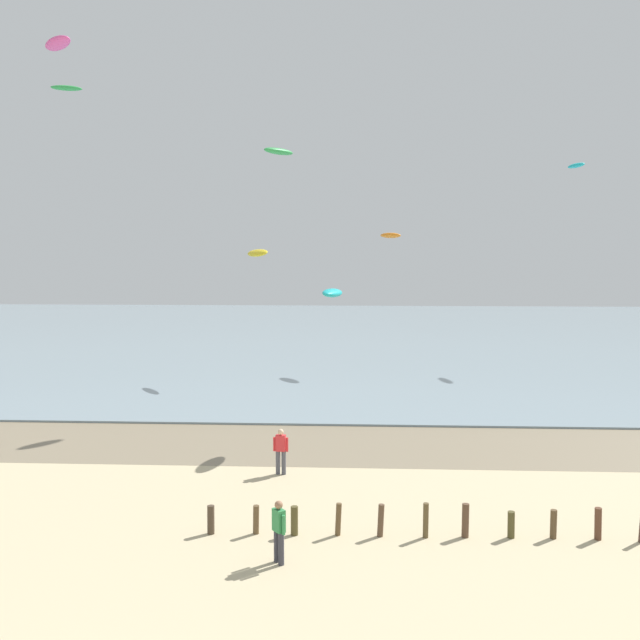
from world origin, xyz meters
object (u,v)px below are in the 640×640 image
object	(u,v)px
kite_aloft_9	(58,43)
person_right_flank	(281,450)
kite_aloft_1	(66,88)
kite_aloft_6	(390,235)
person_by_waterline	(279,530)
kite_aloft_0	(332,293)
kite_aloft_8	(279,151)
kite_aloft_11	(257,253)
kite_aloft_5	(576,166)

from	to	relation	value
kite_aloft_9	person_right_flank	bearing A→B (deg)	2.00
kite_aloft_1	kite_aloft_6	world-z (taller)	kite_aloft_1
kite_aloft_1	kite_aloft_9	distance (m)	12.10
person_by_waterline	person_right_flank	distance (m)	7.49
person_by_waterline	kite_aloft_0	distance (m)	13.48
person_right_flank	kite_aloft_8	bearing A→B (deg)	96.22
kite_aloft_0	kite_aloft_8	xyz separation A→B (m)	(-2.96, 6.44, 6.82)
kite_aloft_1	kite_aloft_6	distance (m)	25.21
kite_aloft_0	kite_aloft_9	world-z (taller)	kite_aloft_9
person_right_flank	kite_aloft_1	distance (m)	36.11
person_right_flank	kite_aloft_8	world-z (taller)	kite_aloft_8
kite_aloft_6	kite_aloft_11	xyz separation A→B (m)	(-8.54, -4.40, -1.17)
kite_aloft_8	kite_aloft_9	xyz separation A→B (m)	(-12.39, 2.65, 6.24)
person_right_flank	kite_aloft_6	distance (m)	25.49
kite_aloft_6	kite_aloft_11	size ratio (longest dim) A/B	0.92
kite_aloft_0	person_right_flank	bearing A→B (deg)	-7.54
person_by_waterline	kite_aloft_9	size ratio (longest dim) A/B	0.58
kite_aloft_0	kite_aloft_1	distance (m)	31.20
person_by_waterline	kite_aloft_1	world-z (taller)	kite_aloft_1
person_by_waterline	kite_aloft_8	bearing A→B (deg)	95.99
kite_aloft_9	kite_aloft_11	xyz separation A→B (m)	(10.16, 5.27, -11.44)
kite_aloft_0	kite_aloft_11	xyz separation A→B (m)	(-5.19, 14.36, 1.61)
person_by_waterline	kite_aloft_0	size ratio (longest dim) A/B	0.79
kite_aloft_0	kite_aloft_8	distance (m)	9.83
kite_aloft_5	kite_aloft_9	size ratio (longest dim) A/B	0.71
kite_aloft_1	kite_aloft_5	xyz separation A→B (m)	(36.23, 1.72, -5.41)
kite_aloft_6	person_by_waterline	bearing A→B (deg)	138.31
person_right_flank	kite_aloft_11	bearing A→B (deg)	100.21
kite_aloft_0	kite_aloft_1	size ratio (longest dim) A/B	1.01
kite_aloft_0	kite_aloft_6	xyz separation A→B (m)	(3.35, 18.76, 2.78)
kite_aloft_5	kite_aloft_9	xyz separation A→B (m)	(-32.04, -13.06, 5.26)
kite_aloft_1	kite_aloft_6	size ratio (longest dim) A/B	1.00
person_by_waterline	kite_aloft_8	xyz separation A→B (m)	(-1.96, 18.70, 12.33)
person_by_waterline	kite_aloft_11	bearing A→B (deg)	98.94
kite_aloft_6	kite_aloft_5	bearing A→B (deg)	-109.44
kite_aloft_11	kite_aloft_6	bearing A→B (deg)	-98.87
kite_aloft_5	kite_aloft_11	xyz separation A→B (m)	(-21.88, -7.79, -6.18)
kite_aloft_6	kite_aloft_9	bearing A→B (deg)	83.65
kite_aloft_1	kite_aloft_8	bearing A→B (deg)	120.08
person_by_waterline	kite_aloft_6	world-z (taller)	kite_aloft_6
kite_aloft_1	kite_aloft_9	bearing A→B (deg)	90.51
person_by_waterline	kite_aloft_9	xyz separation A→B (m)	(-14.35, 21.34, 18.57)
kite_aloft_8	kite_aloft_9	distance (m)	14.12
kite_aloft_0	kite_aloft_5	xyz separation A→B (m)	(16.69, 22.15, 7.79)
kite_aloft_5	kite_aloft_11	world-z (taller)	kite_aloft_5
kite_aloft_0	kite_aloft_11	size ratio (longest dim) A/B	0.92
kite_aloft_1	kite_aloft_11	world-z (taller)	kite_aloft_1
person_by_waterline	kite_aloft_11	world-z (taller)	kite_aloft_11
kite_aloft_8	kite_aloft_11	world-z (taller)	kite_aloft_8
person_by_waterline	kite_aloft_11	size ratio (longest dim) A/B	0.73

